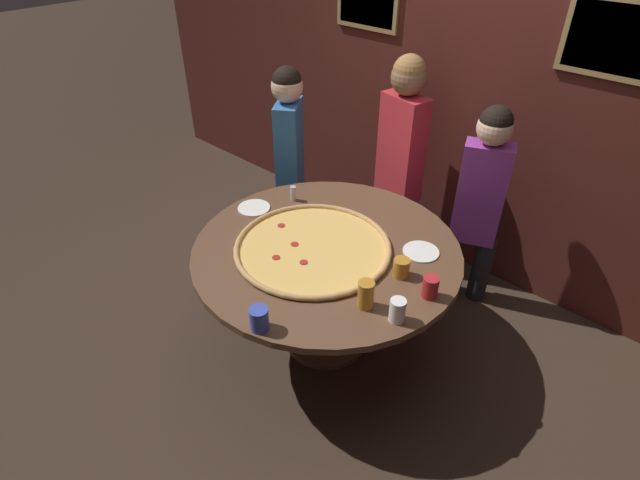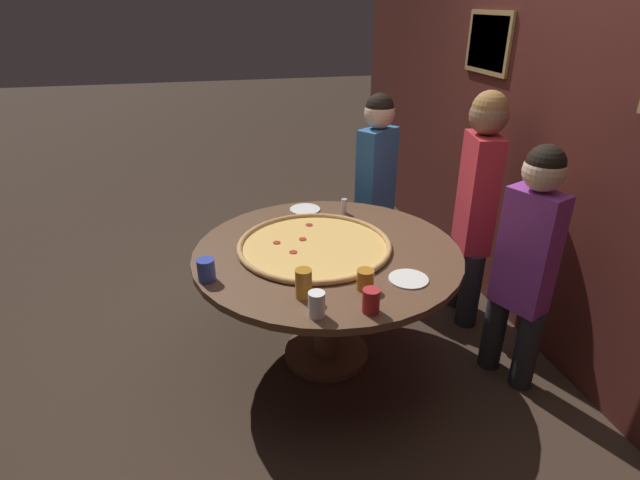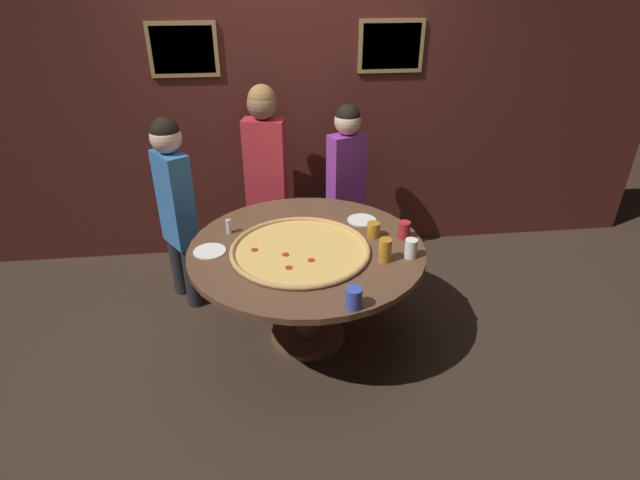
{
  "view_description": "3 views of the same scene",
  "coord_description": "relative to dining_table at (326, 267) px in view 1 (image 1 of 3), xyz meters",
  "views": [
    {
      "loc": [
        1.48,
        -1.68,
        2.41
      ],
      "look_at": [
        -0.01,
        -0.05,
        0.81
      ],
      "focal_mm": 28.0,
      "sensor_mm": 36.0,
      "label": 1
    },
    {
      "loc": [
        2.43,
        -0.62,
        2.01
      ],
      "look_at": [
        0.01,
        -0.04,
        0.81
      ],
      "focal_mm": 28.0,
      "sensor_mm": 36.0,
      "label": 2
    },
    {
      "loc": [
        -0.23,
        -2.75,
        2.31
      ],
      "look_at": [
        0.08,
        -0.04,
        0.8
      ],
      "focal_mm": 28.0,
      "sensor_mm": 36.0,
      "label": 3
    }
  ],
  "objects": [
    {
      "name": "ground_plane",
      "position": [
        0.0,
        0.0,
        -0.6
      ],
      "size": [
        24.0,
        24.0,
        0.0
      ],
      "primitive_type": "plane",
      "color": "#38281E"
    },
    {
      "name": "back_wall",
      "position": [
        0.0,
        1.35,
        0.7
      ],
      "size": [
        6.4,
        0.08,
        2.6
      ],
      "color": "#4C1E19",
      "rests_on": "ground_plane"
    },
    {
      "name": "dining_table",
      "position": [
        0.0,
        0.0,
        0.0
      ],
      "size": [
        1.51,
        1.51,
        0.74
      ],
      "color": "brown",
      "rests_on": "ground_plane"
    },
    {
      "name": "giant_pizza",
      "position": [
        -0.05,
        -0.06,
        0.15
      ],
      "size": [
        0.88,
        0.88,
        0.03
      ],
      "color": "#EAB75B",
      "rests_on": "dining_table"
    },
    {
      "name": "drink_cup_far_right",
      "position": [
        0.62,
        -0.21,
        0.2
      ],
      "size": [
        0.08,
        0.08,
        0.12
      ],
      "primitive_type": "cylinder",
      "color": "white",
      "rests_on": "dining_table"
    },
    {
      "name": "drink_cup_front_edge",
      "position": [
        0.19,
        -0.67,
        0.2
      ],
      "size": [
        0.09,
        0.09,
        0.12
      ],
      "primitive_type": "cylinder",
      "color": "#384CB7",
      "rests_on": "dining_table"
    },
    {
      "name": "drink_cup_near_left",
      "position": [
        0.64,
        0.04,
        0.2
      ],
      "size": [
        0.08,
        0.08,
        0.11
      ],
      "primitive_type": "cylinder",
      "color": "#B22328",
      "rests_on": "dining_table"
    },
    {
      "name": "drink_cup_centre_back",
      "position": [
        0.45,
        0.08,
        0.19
      ],
      "size": [
        0.09,
        0.09,
        0.1
      ],
      "primitive_type": "cylinder",
      "color": "#BC7A23",
      "rests_on": "dining_table"
    },
    {
      "name": "drink_cup_near_right",
      "position": [
        0.45,
        -0.23,
        0.21
      ],
      "size": [
        0.08,
        0.08,
        0.15
      ],
      "primitive_type": "cylinder",
      "color": "#BC7A23",
      "rests_on": "dining_table"
    },
    {
      "name": "white_plate_beside_cup",
      "position": [
        0.42,
        0.32,
        0.14
      ],
      "size": [
        0.2,
        0.2,
        0.01
      ],
      "primitive_type": "cylinder",
      "color": "white",
      "rests_on": "dining_table"
    },
    {
      "name": "white_plate_near_front",
      "position": [
        -0.61,
        -0.0,
        0.14
      ],
      "size": [
        0.2,
        0.2,
        0.01
      ],
      "primitive_type": "cylinder",
      "color": "white",
      "rests_on": "dining_table"
    },
    {
      "name": "condiment_shaker",
      "position": [
        -0.5,
        0.24,
        0.19
      ],
      "size": [
        0.04,
        0.04,
        0.1
      ],
      "color": "silver",
      "rests_on": "dining_table"
    },
    {
      "name": "diner_centre_back",
      "position": [
        -0.23,
        1.04,
        0.27
      ],
      "size": [
        0.4,
        0.24,
        1.54
      ],
      "rotation": [
        0.0,
        0.0,
        2.92
      ],
      "color": "#232328",
      "rests_on": "ground_plane"
    },
    {
      "name": "diner_side_left",
      "position": [
        0.41,
        0.98,
        0.19
      ],
      "size": [
        0.37,
        0.25,
        1.39
      ],
      "rotation": [
        0.0,
        0.0,
        -2.74
      ],
      "color": "#232328",
      "rests_on": "ground_plane"
    },
    {
      "name": "diner_far_right",
      "position": [
        -0.89,
        0.59,
        0.21
      ],
      "size": [
        0.31,
        0.37,
        1.44
      ],
      "rotation": [
        0.0,
        0.0,
        2.16
      ],
      "color": "#232328",
      "rests_on": "ground_plane"
    }
  ]
}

